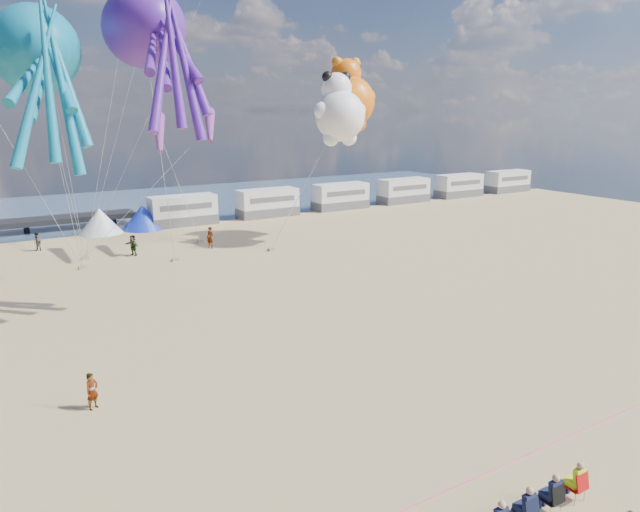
{
  "coord_description": "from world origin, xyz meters",
  "views": [
    {
      "loc": [
        -11.44,
        -15.92,
        11.27
      ],
      "look_at": [
        1.74,
        6.0,
        4.74
      ],
      "focal_mm": 32.0,
      "sensor_mm": 36.0,
      "label": 1
    }
  ],
  "objects_px": {
    "beachgoer_5": "(210,238)",
    "beachgoer_1": "(38,242)",
    "motorhome_3": "(404,191)",
    "motorhome_4": "(459,186)",
    "kite_octopus_purple": "(143,27)",
    "motorhome_1": "(268,203)",
    "spectator_row": "(525,506)",
    "standing_person": "(92,391)",
    "windsock_mid": "(159,134)",
    "sandbag_a": "(82,267)",
    "motorhome_0": "(183,210)",
    "tent_white": "(100,221)",
    "beachgoer_4": "(133,245)",
    "motorhome_5": "(508,181)",
    "kite_octopus_teal": "(34,50)",
    "kite_teddy_orange": "(350,102)",
    "sandbag_c": "(271,249)",
    "sandbag_d": "(200,242)",
    "sandbag_e": "(85,258)",
    "sandbag_b": "(175,260)",
    "motorhome_2": "(340,196)",
    "kite_panda": "(340,116)"
  },
  "relations": [
    {
      "from": "beachgoer_5",
      "to": "kite_teddy_orange",
      "type": "height_order",
      "value": "kite_teddy_orange"
    },
    {
      "from": "motorhome_2",
      "to": "windsock_mid",
      "type": "bearing_deg",
      "value": -153.41
    },
    {
      "from": "motorhome_0",
      "to": "standing_person",
      "type": "bearing_deg",
      "value": -113.23
    },
    {
      "from": "sandbag_c",
      "to": "sandbag_e",
      "type": "xyz_separation_m",
      "value": [
        -13.72,
        4.92,
        0.0
      ]
    },
    {
      "from": "beachgoer_5",
      "to": "sandbag_e",
      "type": "xyz_separation_m",
      "value": [
        -9.74,
        1.43,
        -0.79
      ]
    },
    {
      "from": "beachgoer_5",
      "to": "sandbag_a",
      "type": "distance_m",
      "value": 10.53
    },
    {
      "from": "standing_person",
      "to": "windsock_mid",
      "type": "xyz_separation_m",
      "value": [
        9.44,
        22.04,
        8.85
      ]
    },
    {
      "from": "sandbag_c",
      "to": "kite_octopus_teal",
      "type": "height_order",
      "value": "kite_octopus_teal"
    },
    {
      "from": "motorhome_3",
      "to": "tent_white",
      "type": "xyz_separation_m",
      "value": [
        -36.5,
        0.0,
        -0.3
      ]
    },
    {
      "from": "motorhome_1",
      "to": "tent_white",
      "type": "xyz_separation_m",
      "value": [
        -17.5,
        0.0,
        -0.3
      ]
    },
    {
      "from": "motorhome_3",
      "to": "motorhome_4",
      "type": "relative_size",
      "value": 1.0
    },
    {
      "from": "kite_octopus_teal",
      "to": "windsock_mid",
      "type": "distance_m",
      "value": 11.59
    },
    {
      "from": "sandbag_d",
      "to": "motorhome_4",
      "type": "bearing_deg",
      "value": 12.47
    },
    {
      "from": "tent_white",
      "to": "sandbag_d",
      "type": "height_order",
      "value": "tent_white"
    },
    {
      "from": "standing_person",
      "to": "beachgoer_5",
      "type": "distance_m",
      "value": 26.76
    },
    {
      "from": "spectator_row",
      "to": "kite_panda",
      "type": "distance_m",
      "value": 36.41
    },
    {
      "from": "tent_white",
      "to": "standing_person",
      "type": "height_order",
      "value": "tent_white"
    },
    {
      "from": "motorhome_5",
      "to": "kite_octopus_teal",
      "type": "xyz_separation_m",
      "value": [
        -61.2,
        -18.22,
        13.13
      ]
    },
    {
      "from": "motorhome_3",
      "to": "kite_teddy_orange",
      "type": "height_order",
      "value": "kite_teddy_orange"
    },
    {
      "from": "motorhome_4",
      "to": "kite_octopus_purple",
      "type": "bearing_deg",
      "value": -156.89
    },
    {
      "from": "beachgoer_5",
      "to": "motorhome_5",
      "type": "bearing_deg",
      "value": 74.7
    },
    {
      "from": "spectator_row",
      "to": "sandbag_c",
      "type": "height_order",
      "value": "spectator_row"
    },
    {
      "from": "motorhome_1",
      "to": "kite_octopus_teal",
      "type": "bearing_deg",
      "value": -141.86
    },
    {
      "from": "tent_white",
      "to": "sandbag_e",
      "type": "relative_size",
      "value": 8.0
    },
    {
      "from": "standing_person",
      "to": "beachgoer_4",
      "type": "distance_m",
      "value": 25.02
    },
    {
      "from": "windsock_mid",
      "to": "spectator_row",
      "type": "bearing_deg",
      "value": -74.43
    },
    {
      "from": "motorhome_1",
      "to": "spectator_row",
      "type": "xyz_separation_m",
      "value": [
        -15.07,
        -47.2,
        -0.85
      ]
    },
    {
      "from": "beachgoer_1",
      "to": "sandbag_a",
      "type": "bearing_deg",
      "value": -32.55
    },
    {
      "from": "tent_white",
      "to": "sandbag_a",
      "type": "distance_m",
      "value": 12.97
    },
    {
      "from": "windsock_mid",
      "to": "motorhome_1",
      "type": "bearing_deg",
      "value": 55.6
    },
    {
      "from": "beachgoer_4",
      "to": "windsock_mid",
      "type": "bearing_deg",
      "value": 23.65
    },
    {
      "from": "motorhome_0",
      "to": "kite_octopus_purple",
      "type": "height_order",
      "value": "kite_octopus_purple"
    },
    {
      "from": "beachgoer_4",
      "to": "beachgoer_5",
      "type": "relative_size",
      "value": 0.92
    },
    {
      "from": "motorhome_0",
      "to": "sandbag_d",
      "type": "bearing_deg",
      "value": -98.54
    },
    {
      "from": "beachgoer_4",
      "to": "kite_octopus_purple",
      "type": "bearing_deg",
      "value": -27.75
    },
    {
      "from": "windsock_mid",
      "to": "beachgoer_1",
      "type": "bearing_deg",
      "value": 155.0
    },
    {
      "from": "beachgoer_5",
      "to": "sandbag_b",
      "type": "xyz_separation_m",
      "value": [
        -3.87,
        -2.67,
        -0.79
      ]
    },
    {
      "from": "motorhome_0",
      "to": "beachgoer_4",
      "type": "height_order",
      "value": "motorhome_0"
    },
    {
      "from": "sandbag_a",
      "to": "sandbag_c",
      "type": "xyz_separation_m",
      "value": [
        14.39,
        -2.11,
        0.0
      ]
    },
    {
      "from": "sandbag_c",
      "to": "sandbag_a",
      "type": "bearing_deg",
      "value": 171.66
    },
    {
      "from": "windsock_mid",
      "to": "kite_octopus_teal",
      "type": "bearing_deg",
      "value": -128.16
    },
    {
      "from": "motorhome_1",
      "to": "kite_teddy_orange",
      "type": "xyz_separation_m",
      "value": [
        1.84,
        -13.12,
        10.52
      ]
    },
    {
      "from": "motorhome_3",
      "to": "kite_octopus_purple",
      "type": "xyz_separation_m",
      "value": [
        -36.31,
        -19.55,
        14.57
      ]
    },
    {
      "from": "tent_white",
      "to": "beachgoer_4",
      "type": "height_order",
      "value": "tent_white"
    },
    {
      "from": "motorhome_4",
      "to": "tent_white",
      "type": "relative_size",
      "value": 1.65
    },
    {
      "from": "spectator_row",
      "to": "standing_person",
      "type": "distance_m",
      "value": 15.89
    },
    {
      "from": "beachgoer_5",
      "to": "beachgoer_1",
      "type": "bearing_deg",
      "value": -144.96
    },
    {
      "from": "kite_teddy_orange",
      "to": "motorhome_0",
      "type": "bearing_deg",
      "value": 123.1
    },
    {
      "from": "motorhome_3",
      "to": "spectator_row",
      "type": "height_order",
      "value": "motorhome_3"
    },
    {
      "from": "motorhome_1",
      "to": "standing_person",
      "type": "xyz_separation_m",
      "value": [
        -24.17,
        -34.17,
        -0.76
      ]
    }
  ]
}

